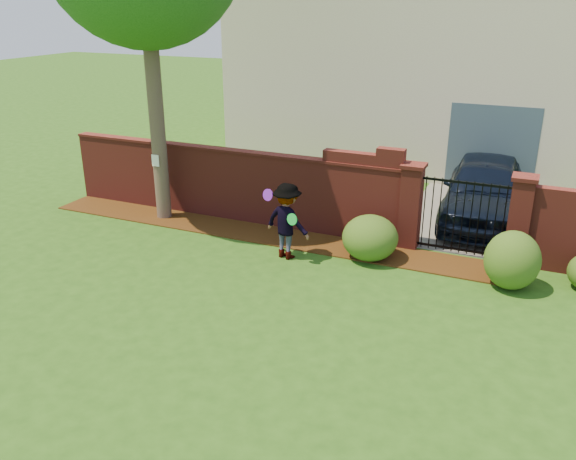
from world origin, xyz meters
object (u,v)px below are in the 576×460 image
at_px(car, 484,193).
at_px(man, 286,221).
at_px(frisbee_green, 292,219).
at_px(frisbee_purple, 268,195).

distance_m(car, man, 5.11).
height_order(car, man, man).
height_order(man, frisbee_green, man).
relative_size(man, frisbee_green, 6.68).
distance_m(man, frisbee_purple, 0.67).
bearing_deg(man, frisbee_purple, 8.57).
height_order(frisbee_purple, frisbee_green, frisbee_purple).
distance_m(car, frisbee_green, 5.14).
bearing_deg(frisbee_purple, frisbee_green, -23.39).
bearing_deg(man, frisbee_green, 148.84).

